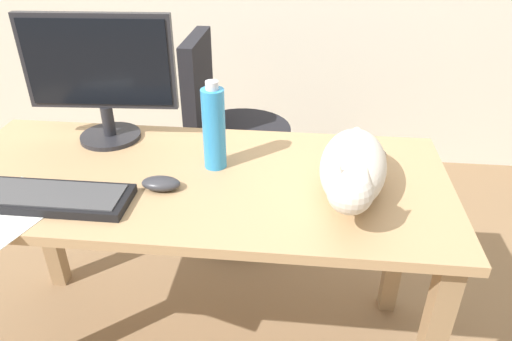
{
  "coord_description": "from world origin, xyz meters",
  "views": [
    {
      "loc": [
        0.31,
        -1.18,
        1.46
      ],
      "look_at": [
        0.19,
        -0.05,
        0.79
      ],
      "focal_mm": 33.52,
      "sensor_mm": 36.0,
      "label": 1
    }
  ],
  "objects_px": {
    "office_chair": "(231,153)",
    "monitor": "(100,74)",
    "cat": "(353,168)",
    "water_bottle": "(214,128)",
    "keyboard": "(49,197)",
    "computer_mouse": "(161,183)"
  },
  "relations": [
    {
      "from": "cat",
      "to": "computer_mouse",
      "type": "bearing_deg",
      "value": -176.45
    },
    {
      "from": "office_chair",
      "to": "monitor",
      "type": "relative_size",
      "value": 1.96
    },
    {
      "from": "keyboard",
      "to": "water_bottle",
      "type": "height_order",
      "value": "water_bottle"
    },
    {
      "from": "computer_mouse",
      "to": "keyboard",
      "type": "bearing_deg",
      "value": -161.75
    },
    {
      "from": "office_chair",
      "to": "cat",
      "type": "height_order",
      "value": "office_chair"
    },
    {
      "from": "monitor",
      "to": "keyboard",
      "type": "bearing_deg",
      "value": -93.83
    },
    {
      "from": "office_chair",
      "to": "water_bottle",
      "type": "bearing_deg",
      "value": -84.7
    },
    {
      "from": "office_chair",
      "to": "cat",
      "type": "bearing_deg",
      "value": -59.45
    },
    {
      "from": "office_chair",
      "to": "keyboard",
      "type": "bearing_deg",
      "value": -111.13
    },
    {
      "from": "monitor",
      "to": "computer_mouse",
      "type": "relative_size",
      "value": 4.37
    },
    {
      "from": "water_bottle",
      "to": "monitor",
      "type": "bearing_deg",
      "value": 159.23
    },
    {
      "from": "monitor",
      "to": "cat",
      "type": "height_order",
      "value": "monitor"
    },
    {
      "from": "cat",
      "to": "computer_mouse",
      "type": "relative_size",
      "value": 5.54
    },
    {
      "from": "office_chair",
      "to": "monitor",
      "type": "height_order",
      "value": "monitor"
    },
    {
      "from": "monitor",
      "to": "keyboard",
      "type": "distance_m",
      "value": 0.44
    },
    {
      "from": "monitor",
      "to": "water_bottle",
      "type": "height_order",
      "value": "monitor"
    },
    {
      "from": "keyboard",
      "to": "office_chair",
      "type": "bearing_deg",
      "value": 68.87
    },
    {
      "from": "computer_mouse",
      "to": "water_bottle",
      "type": "xyz_separation_m",
      "value": [
        0.13,
        0.14,
        0.11
      ]
    },
    {
      "from": "keyboard",
      "to": "computer_mouse",
      "type": "height_order",
      "value": "computer_mouse"
    },
    {
      "from": "office_chair",
      "to": "monitor",
      "type": "xyz_separation_m",
      "value": [
        -0.32,
        -0.52,
        0.55
      ]
    },
    {
      "from": "office_chair",
      "to": "cat",
      "type": "relative_size",
      "value": 1.55
    },
    {
      "from": "computer_mouse",
      "to": "water_bottle",
      "type": "height_order",
      "value": "water_bottle"
    }
  ]
}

